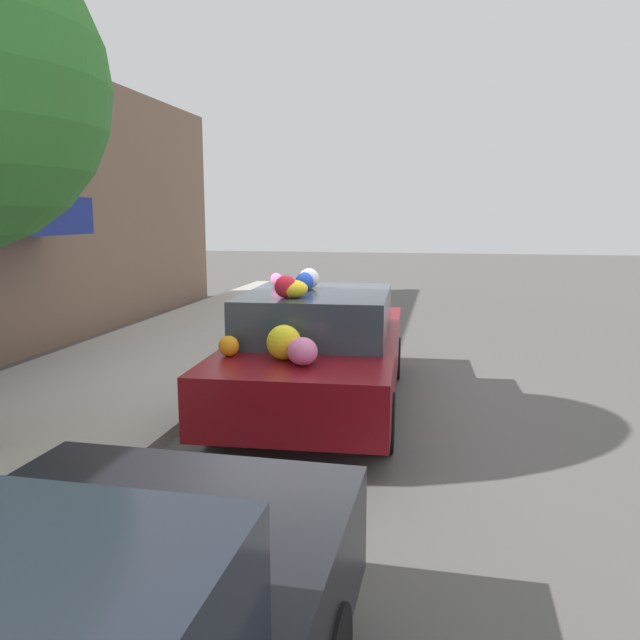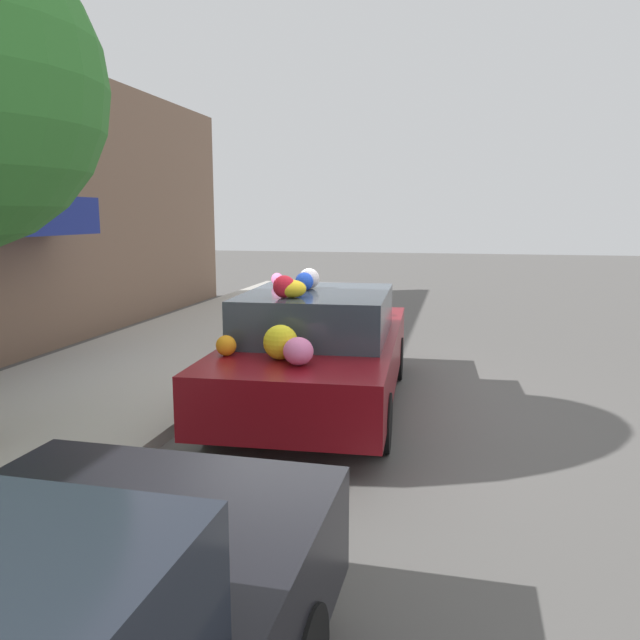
{
  "view_description": "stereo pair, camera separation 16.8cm",
  "coord_description": "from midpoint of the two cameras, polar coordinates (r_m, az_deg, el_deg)",
  "views": [
    {
      "loc": [
        -6.85,
        -1.45,
        2.18
      ],
      "look_at": [
        0.0,
        -0.1,
        1.01
      ],
      "focal_mm": 35.0,
      "sensor_mm": 36.0,
      "label": 1
    },
    {
      "loc": [
        -6.82,
        -1.62,
        2.18
      ],
      "look_at": [
        0.0,
        -0.1,
        1.01
      ],
      "focal_mm": 35.0,
      "sensor_mm": 36.0,
      "label": 2
    }
  ],
  "objects": [
    {
      "name": "fire_hydrant",
      "position": [
        10.03,
        -5.95,
        -0.28
      ],
      "size": [
        0.2,
        0.2,
        0.7
      ],
      "color": "red",
      "rests_on": "sidewalk_curb"
    },
    {
      "name": "sidewalk_curb",
      "position": [
        8.31,
        -18.66,
        -5.7
      ],
      "size": [
        24.0,
        3.2,
        0.13
      ],
      "color": "#B2ADA3",
      "rests_on": "ground"
    },
    {
      "name": "art_car",
      "position": [
        7.1,
        0.56,
        -2.45
      ],
      "size": [
        4.38,
        1.96,
        1.58
      ],
      "rotation": [
        0.0,
        0.0,
        0.05
      ],
      "color": "maroon",
      "rests_on": "ground"
    },
    {
      "name": "ground_plane",
      "position": [
        7.34,
        -0.09,
        -7.74
      ],
      "size": [
        60.0,
        60.0,
        0.0
      ],
      "primitive_type": "plane",
      "color": "#565451"
    }
  ]
}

